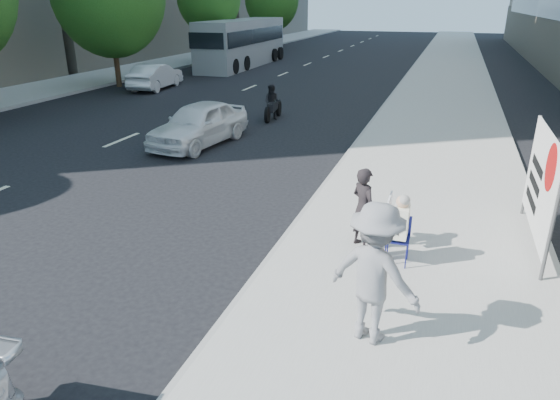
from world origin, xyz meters
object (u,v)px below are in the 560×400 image
at_px(white_sedan_near, 199,124).
at_px(white_sedan_mid, 155,76).
at_px(pedestrian_woman, 363,208).
at_px(motorcycle, 273,104).
at_px(bus, 243,43).
at_px(seated_protester, 393,224).
at_px(jogger, 375,274).
at_px(protest_banner, 541,182).

distance_m(white_sedan_near, white_sedan_mid, 12.36).
xyz_separation_m(pedestrian_woman, motorcycle, (-5.54, 10.50, -0.30)).
bearing_deg(white_sedan_near, white_sedan_mid, 136.40).
bearing_deg(white_sedan_near, bus, 116.77).
relative_size(white_sedan_near, white_sedan_mid, 1.02).
relative_size(pedestrian_woman, bus, 0.13).
xyz_separation_m(seated_protester, jogger, (0.01, -2.33, 0.29)).
bearing_deg(motorcycle, protest_banner, -54.34).
bearing_deg(white_sedan_mid, motorcycle, 143.82).
bearing_deg(white_sedan_mid, white_sedan_near, 123.27).
xyz_separation_m(seated_protester, white_sedan_near, (-7.19, 6.50, -0.15)).
height_order(seated_protester, jogger, jogger).
bearing_deg(pedestrian_woman, seated_protester, -175.52).
xyz_separation_m(seated_protester, protest_banner, (2.49, 1.62, 0.53)).
distance_m(protest_banner, motorcycle, 12.72).
distance_m(jogger, motorcycle, 14.63).
height_order(jogger, bus, bus).
bearing_deg(pedestrian_woman, bus, -23.05).
bearing_deg(bus, motorcycle, -64.81).
xyz_separation_m(jogger, white_sedan_near, (-7.21, 8.84, -0.44)).
height_order(protest_banner, white_sedan_near, protest_banner).
distance_m(seated_protester, pedestrian_woman, 0.75).
xyz_separation_m(white_sedan_near, bus, (-7.21, 21.13, 0.92)).
bearing_deg(jogger, bus, -45.61).
xyz_separation_m(jogger, motorcycle, (-6.16, 13.26, -0.52)).
bearing_deg(white_sedan_mid, protest_banner, 134.83).
bearing_deg(seated_protester, pedestrian_woman, 144.43).
height_order(seated_protester, white_sedan_mid, seated_protester).
bearing_deg(white_sedan_near, seated_protester, -34.20).
bearing_deg(white_sedan_mid, seated_protester, 127.40).
height_order(seated_protester, pedestrian_woman, pedestrian_woman).
distance_m(seated_protester, motorcycle, 12.54).
bearing_deg(seated_protester, white_sedan_near, 137.87).
relative_size(jogger, pedestrian_woman, 1.29).
distance_m(jogger, white_sedan_mid, 23.76).
bearing_deg(jogger, white_sedan_mid, -32.48).
xyz_separation_m(white_sedan_mid, motorcycle, (8.74, -5.24, -0.04)).
bearing_deg(seated_protester, white_sedan_mid, 132.61).
xyz_separation_m(seated_protester, pedestrian_woman, (-0.61, 0.43, 0.06)).
relative_size(jogger, protest_banner, 0.66).
relative_size(protest_banner, white_sedan_mid, 0.74).
relative_size(seated_protester, motorcycle, 0.64).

